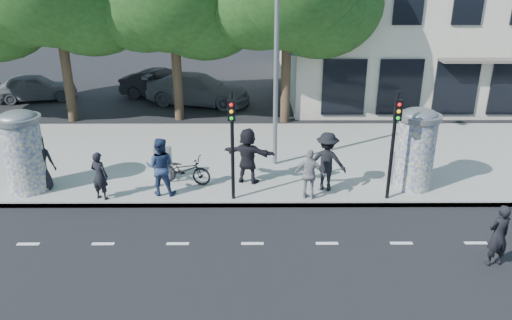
{
  "coord_description": "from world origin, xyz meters",
  "views": [
    {
      "loc": [
        0.04,
        -10.15,
        7.05
      ],
      "look_at": [
        0.1,
        3.5,
        1.57
      ],
      "focal_mm": 35.0,
      "sensor_mm": 36.0,
      "label": 1
    }
  ],
  "objects_px": {
    "ad_column_left": "(23,150)",
    "ped_c": "(160,167)",
    "ped_a": "(39,162)",
    "car_right": "(198,89)",
    "ped_b": "(100,176)",
    "car_mid": "(163,84)",
    "bicycle": "(184,170)",
    "traffic_pole_far": "(394,136)",
    "cabinet_left": "(163,163)",
    "street_lamp": "(277,34)",
    "ped_f": "(248,156)",
    "car_left": "(35,87)",
    "traffic_pole_near": "(232,136)",
    "cabinet_right": "(401,169)",
    "man_road": "(498,236)",
    "ped_d": "(327,161)",
    "ped_e": "(310,175)",
    "ad_column_right": "(416,147)"
  },
  "relations": [
    {
      "from": "cabinet_right",
      "to": "car_right",
      "type": "relative_size",
      "value": 0.2
    },
    {
      "from": "traffic_pole_far",
      "to": "car_mid",
      "type": "bearing_deg",
      "value": 125.28
    },
    {
      "from": "ped_f",
      "to": "man_road",
      "type": "xyz_separation_m",
      "value": [
        6.16,
        -4.69,
        -0.27
      ]
    },
    {
      "from": "ad_column_left",
      "to": "ped_a",
      "type": "bearing_deg",
      "value": 13.79
    },
    {
      "from": "traffic_pole_near",
      "to": "cabinet_right",
      "type": "xyz_separation_m",
      "value": [
        5.46,
        1.05,
        -1.52
      ]
    },
    {
      "from": "traffic_pole_far",
      "to": "ped_c",
      "type": "height_order",
      "value": "traffic_pole_far"
    },
    {
      "from": "traffic_pole_far",
      "to": "ped_b",
      "type": "distance_m",
      "value": 8.99
    },
    {
      "from": "cabinet_left",
      "to": "ped_b",
      "type": "bearing_deg",
      "value": -131.84
    },
    {
      "from": "man_road",
      "to": "ad_column_right",
      "type": "bearing_deg",
      "value": -93.19
    },
    {
      "from": "ad_column_right",
      "to": "traffic_pole_near",
      "type": "relative_size",
      "value": 0.78
    },
    {
      "from": "car_mid",
      "to": "traffic_pole_far",
      "type": "bearing_deg",
      "value": -130.07
    },
    {
      "from": "ped_b",
      "to": "cabinet_left",
      "type": "distance_m",
      "value": 2.32
    },
    {
      "from": "traffic_pole_far",
      "to": "cabinet_left",
      "type": "xyz_separation_m",
      "value": [
        -7.22,
        1.65,
        -1.54
      ]
    },
    {
      "from": "ad_column_left",
      "to": "cabinet_right",
      "type": "xyz_separation_m",
      "value": [
        12.06,
        0.34,
        -0.83
      ]
    },
    {
      "from": "traffic_pole_near",
      "to": "cabinet_left",
      "type": "relative_size",
      "value": 3.13
    },
    {
      "from": "ad_column_left",
      "to": "ped_e",
      "type": "distance_m",
      "value": 9.0
    },
    {
      "from": "ad_column_right",
      "to": "ped_f",
      "type": "height_order",
      "value": "ad_column_right"
    },
    {
      "from": "ad_column_left",
      "to": "traffic_pole_near",
      "type": "distance_m",
      "value": 6.67
    },
    {
      "from": "traffic_pole_near",
      "to": "ped_a",
      "type": "relative_size",
      "value": 1.8
    },
    {
      "from": "ad_column_left",
      "to": "ped_c",
      "type": "bearing_deg",
      "value": -4.08
    },
    {
      "from": "ped_d",
      "to": "ped_f",
      "type": "xyz_separation_m",
      "value": [
        -2.52,
        0.59,
        -0.03
      ]
    },
    {
      "from": "cabinet_right",
      "to": "traffic_pole_far",
      "type": "bearing_deg",
      "value": -134.59
    },
    {
      "from": "traffic_pole_far",
      "to": "man_road",
      "type": "bearing_deg",
      "value": -62.02
    },
    {
      "from": "ped_e",
      "to": "ped_f",
      "type": "distance_m",
      "value": 2.28
    },
    {
      "from": "cabinet_left",
      "to": "man_road",
      "type": "bearing_deg",
      "value": -24.75
    },
    {
      "from": "ped_b",
      "to": "cabinet_left",
      "type": "height_order",
      "value": "ped_b"
    },
    {
      "from": "ped_a",
      "to": "man_road",
      "type": "relative_size",
      "value": 1.15
    },
    {
      "from": "traffic_pole_near",
      "to": "ad_column_right",
      "type": "bearing_deg",
      "value": 8.89
    },
    {
      "from": "bicycle",
      "to": "ped_c",
      "type": "bearing_deg",
      "value": 156.31
    },
    {
      "from": "traffic_pole_far",
      "to": "cabinet_right",
      "type": "distance_m",
      "value": 1.96
    },
    {
      "from": "ped_c",
      "to": "car_mid",
      "type": "xyz_separation_m",
      "value": [
        -2.03,
        12.47,
        -0.33
      ]
    },
    {
      "from": "street_lamp",
      "to": "ped_f",
      "type": "xyz_separation_m",
      "value": [
        -0.96,
        -1.54,
        -3.7
      ]
    },
    {
      "from": "ped_b",
      "to": "bicycle",
      "type": "height_order",
      "value": "ped_b"
    },
    {
      "from": "ped_d",
      "to": "car_left",
      "type": "relative_size",
      "value": 0.46
    },
    {
      "from": "man_road",
      "to": "cabinet_left",
      "type": "distance_m",
      "value": 10.33
    },
    {
      "from": "bicycle",
      "to": "ped_e",
      "type": "bearing_deg",
      "value": -92.25
    },
    {
      "from": "ped_f",
      "to": "car_left",
      "type": "relative_size",
      "value": 0.45
    },
    {
      "from": "street_lamp",
      "to": "ped_d",
      "type": "xyz_separation_m",
      "value": [
        1.56,
        -2.13,
        -3.68
      ]
    },
    {
      "from": "ped_a",
      "to": "man_road",
      "type": "bearing_deg",
      "value": 159.06
    },
    {
      "from": "ad_column_left",
      "to": "traffic_pole_near",
      "type": "bearing_deg",
      "value": -6.11
    },
    {
      "from": "ped_e",
      "to": "ad_column_left",
      "type": "bearing_deg",
      "value": 11.03
    },
    {
      "from": "bicycle",
      "to": "ped_d",
      "type": "bearing_deg",
      "value": -82.39
    },
    {
      "from": "traffic_pole_far",
      "to": "cabinet_left",
      "type": "distance_m",
      "value": 7.57
    },
    {
      "from": "ped_a",
      "to": "car_right",
      "type": "bearing_deg",
      "value": -112.76
    },
    {
      "from": "cabinet_right",
      "to": "car_right",
      "type": "height_order",
      "value": "car_right"
    },
    {
      "from": "street_lamp",
      "to": "ped_c",
      "type": "bearing_deg",
      "value": -146.39
    },
    {
      "from": "cabinet_right",
      "to": "ped_e",
      "type": "bearing_deg",
      "value": -174.54
    },
    {
      "from": "ped_b",
      "to": "car_mid",
      "type": "relative_size",
      "value": 0.34
    },
    {
      "from": "cabinet_left",
      "to": "ped_c",
      "type": "bearing_deg",
      "value": -78.97
    },
    {
      "from": "traffic_pole_far",
      "to": "street_lamp",
      "type": "bearing_deg",
      "value": 140.12
    }
  ]
}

